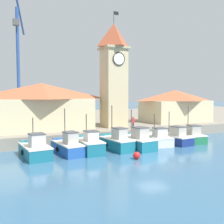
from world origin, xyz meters
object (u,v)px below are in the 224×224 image
(fishing_boat_far_left, at_px, (35,149))
(warehouse_left, at_px, (42,106))
(fishing_boat_mid_right, at_px, (157,139))
(port_crane_near, at_px, (19,74))
(warehouse_right, at_px, (175,105))
(clock_tower, at_px, (114,72))
(dock_worker_near_tower, at_px, (133,122))
(fishing_boat_right_outer, at_px, (190,136))
(mooring_buoy, at_px, (137,155))
(fishing_boat_left_inner, at_px, (89,144))
(fishing_boat_right_inner, at_px, (173,137))
(fishing_boat_mid_left, at_px, (115,142))
(fishing_boat_left_outer, at_px, (68,146))
(fishing_boat_center, at_px, (135,141))

(fishing_boat_far_left, bearing_deg, warehouse_left, 75.77)
(fishing_boat_mid_right, height_order, port_crane_near, port_crane_near)
(fishing_boat_far_left, distance_m, warehouse_right, 26.02)
(clock_tower, height_order, dock_worker_near_tower, clock_tower)
(warehouse_right, bearing_deg, fishing_boat_far_left, -157.78)
(fishing_boat_right_outer, relative_size, mooring_buoy, 7.02)
(fishing_boat_left_inner, distance_m, dock_worker_near_tower, 9.18)
(fishing_boat_right_inner, distance_m, mooring_buoy, 9.06)
(warehouse_left, xyz_separation_m, mooring_buoy, (5.71, -13.92, -3.98))
(fishing_boat_mid_left, bearing_deg, warehouse_left, 121.16)
(fishing_boat_left_inner, distance_m, clock_tower, 13.06)
(fishing_boat_left_outer, distance_m, warehouse_right, 23.15)
(fishing_boat_right_inner, xyz_separation_m, dock_worker_near_tower, (-2.90, 4.37, 1.47))
(clock_tower, height_order, warehouse_right, clock_tower)
(fishing_boat_left_inner, height_order, warehouse_right, warehouse_right)
(fishing_boat_left_outer, xyz_separation_m, fishing_boat_center, (7.24, -0.59, 0.04))
(fishing_boat_left_inner, xyz_separation_m, fishing_boat_mid_right, (8.46, 0.39, -0.12))
(fishing_boat_center, relative_size, clock_tower, 0.34)
(fishing_boat_left_outer, xyz_separation_m, warehouse_right, (20.82, 9.63, 3.16))
(fishing_boat_left_inner, xyz_separation_m, fishing_boat_center, (5.18, -0.34, -0.01))
(fishing_boat_left_outer, xyz_separation_m, port_crane_near, (-1.77, 24.51, 8.50))
(fishing_boat_center, bearing_deg, clock_tower, 79.98)
(clock_tower, relative_size, dock_worker_near_tower, 9.59)
(fishing_boat_left_outer, distance_m, fishing_boat_right_inner, 12.78)
(fishing_boat_left_outer, distance_m, fishing_boat_right_outer, 15.26)
(fishing_boat_mid_right, relative_size, mooring_buoy, 6.85)
(fishing_boat_right_outer, bearing_deg, fishing_boat_right_inner, 175.57)
(fishing_boat_center, bearing_deg, warehouse_right, 36.97)
(fishing_boat_left_outer, xyz_separation_m, mooring_buoy, (5.01, -4.62, -0.43))
(fishing_boat_left_inner, height_order, fishing_boat_right_outer, fishing_boat_right_outer)
(clock_tower, relative_size, warehouse_right, 1.46)
(fishing_boat_far_left, height_order, fishing_boat_mid_right, fishing_boat_far_left)
(fishing_boat_left_inner, height_order, fishing_boat_center, fishing_boat_center)
(fishing_boat_mid_right, xyz_separation_m, dock_worker_near_tower, (-0.66, 4.26, 1.48))
(warehouse_right, relative_size, port_crane_near, 0.51)
(warehouse_right, bearing_deg, fishing_boat_mid_left, -148.03)
(warehouse_left, bearing_deg, mooring_buoy, -67.71)
(fishing_boat_right_outer, bearing_deg, fishing_boat_mid_left, -179.73)
(warehouse_right, bearing_deg, dock_worker_near_tower, -154.46)
(fishing_boat_far_left, height_order, fishing_boat_right_outer, fishing_boat_right_outer)
(fishing_boat_right_outer, bearing_deg, fishing_boat_far_left, 179.93)
(fishing_boat_mid_left, height_order, fishing_boat_mid_right, fishing_boat_mid_left)
(clock_tower, distance_m, mooring_buoy, 15.37)
(fishing_boat_far_left, height_order, fishing_boat_left_outer, fishing_boat_left_outer)
(warehouse_right, distance_m, mooring_buoy, 21.58)
(port_crane_near, bearing_deg, fishing_boat_mid_right, -63.21)
(fishing_boat_left_inner, relative_size, fishing_boat_right_inner, 0.88)
(fishing_boat_left_outer, bearing_deg, fishing_boat_right_inner, 0.13)
(fishing_boat_center, bearing_deg, dock_worker_near_tower, 62.23)
(fishing_boat_mid_right, xyz_separation_m, warehouse_right, (10.29, 9.49, 3.24))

